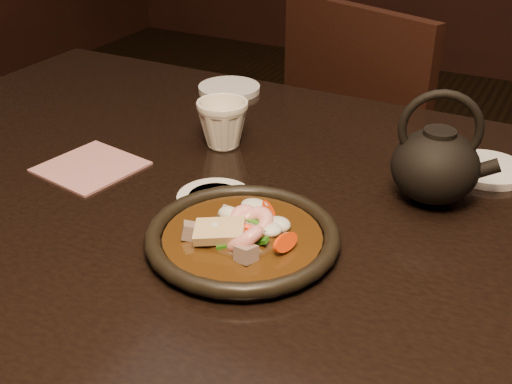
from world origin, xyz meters
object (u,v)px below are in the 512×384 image
at_px(chair, 378,164).
at_px(teapot, 436,163).
at_px(plate, 243,238).
at_px(table, 296,253).
at_px(tea_cup, 223,122).

distance_m(chair, teapot, 0.72).
distance_m(plate, teapot, 0.29).
relative_size(table, teapot, 9.74).
bearing_deg(tea_cup, table, -33.37).
height_order(tea_cup, teapot, teapot).
bearing_deg(table, teapot, 33.07).
bearing_deg(plate, teapot, 50.98).
distance_m(table, tea_cup, 0.26).
xyz_separation_m(plate, tea_cup, (-0.17, 0.25, 0.03)).
xyz_separation_m(table, tea_cup, (-0.19, 0.13, 0.12)).
height_order(chair, tea_cup, chair).
bearing_deg(tea_cup, plate, -55.15).
distance_m(chair, tea_cup, 0.65).
bearing_deg(teapot, table, -163.16).
bearing_deg(chair, tea_cup, 99.90).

